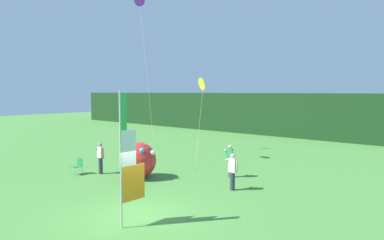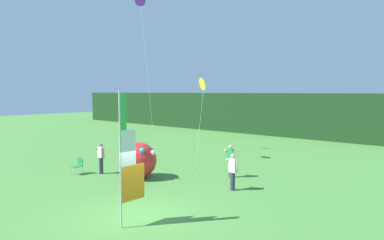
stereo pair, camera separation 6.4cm
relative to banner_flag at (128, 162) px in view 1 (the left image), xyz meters
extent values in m
plane|color=#478438|center=(-0.36, 0.71, -2.17)|extent=(120.00, 120.00, 0.00)
cube|color=#193819|center=(-0.36, 25.91, -0.01)|extent=(80.00, 2.40, 4.32)
cylinder|color=#B7B7BC|center=(0.00, -0.29, 0.09)|extent=(0.06, 0.06, 4.52)
cube|color=orange|center=(0.00, 0.22, -0.75)|extent=(0.02, 0.97, 1.21)
cube|color=white|center=(0.00, 0.04, 0.46)|extent=(0.02, 0.60, 1.21)
cube|color=green|center=(0.00, -0.15, 1.66)|extent=(0.02, 0.23, 1.21)
cylinder|color=#2D334C|center=(-7.16, 3.78, -1.72)|extent=(0.22, 0.22, 0.89)
cube|color=white|center=(-7.16, 3.78, -0.99)|extent=(0.36, 0.20, 0.58)
sphere|color=#A37556|center=(-7.16, 3.78, -0.58)|extent=(0.20, 0.20, 0.20)
cylinder|color=#A37556|center=(-7.39, 3.85, -0.92)|extent=(0.09, 0.48, 0.42)
cylinder|color=#A37556|center=(-6.93, 3.79, -1.02)|extent=(0.09, 0.14, 0.56)
cylinder|color=#2D334C|center=(0.12, 5.85, -1.75)|extent=(0.22, 0.22, 0.83)
cube|color=white|center=(0.12, 5.85, -1.02)|extent=(0.36, 0.20, 0.64)
sphere|color=beige|center=(0.12, 5.85, -0.58)|extent=(0.20, 0.20, 0.20)
cylinder|color=beige|center=(-0.11, 5.91, -0.93)|extent=(0.09, 0.48, 0.42)
cylinder|color=beige|center=(0.35, 5.86, -1.03)|extent=(0.09, 0.14, 0.56)
cylinder|color=brown|center=(-1.38, 7.78, -1.70)|extent=(0.22, 0.22, 0.93)
cube|color=#2D8E4C|center=(-1.38, 7.78, -0.96)|extent=(0.36, 0.20, 0.56)
sphere|color=beige|center=(-1.38, 7.78, -0.56)|extent=(0.20, 0.20, 0.20)
cylinder|color=beige|center=(-1.61, 7.84, -0.90)|extent=(0.09, 0.48, 0.42)
cylinder|color=beige|center=(-1.15, 7.78, -1.00)|extent=(0.09, 0.14, 0.56)
sphere|color=red|center=(-4.82, 4.47, -1.23)|extent=(1.87, 1.87, 1.87)
sphere|color=blue|center=(-4.80, 4.11, -0.36)|extent=(0.26, 0.26, 0.26)
sphere|color=white|center=(-4.05, 4.77, -0.79)|extent=(0.26, 0.26, 0.26)
sphere|color=#23B2C6|center=(-4.18, 4.19, -0.61)|extent=(0.26, 0.26, 0.26)
cylinder|color=#BCBCC1|center=(-8.23, 2.54, -1.96)|extent=(0.03, 0.03, 0.42)
cylinder|color=#BCBCC1|center=(-7.75, 2.54, -1.96)|extent=(0.03, 0.03, 0.42)
cylinder|color=#BCBCC1|center=(-8.23, 3.02, -1.96)|extent=(0.03, 0.03, 0.42)
cylinder|color=#BCBCC1|center=(-7.75, 3.02, -1.96)|extent=(0.03, 0.03, 0.42)
cube|color=#237F42|center=(-7.99, 2.78, -1.73)|extent=(0.48, 0.48, 0.03)
cube|color=#237F42|center=(-7.99, 3.02, -1.50)|extent=(0.48, 0.03, 0.44)
cylinder|color=brown|center=(-7.75, 8.37, -2.13)|extent=(0.03, 0.03, 0.08)
cylinder|color=silver|center=(-9.13, 8.95, 3.26)|extent=(2.77, 1.19, 10.85)
cone|color=purple|center=(-10.51, 9.54, 8.68)|extent=(0.78, 0.79, 0.77)
cylinder|color=brown|center=(-4.11, 8.13, -2.13)|extent=(0.03, 0.03, 0.08)
cylinder|color=silver|center=(-4.78, 9.32, 0.33)|extent=(1.35, 2.40, 5.01)
cone|color=yellow|center=(-5.45, 10.51, 2.83)|extent=(0.96, 0.78, 0.88)
camera|label=1|loc=(9.29, -7.35, 2.31)|focal=33.46mm
camera|label=2|loc=(9.34, -7.30, 2.31)|focal=33.46mm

